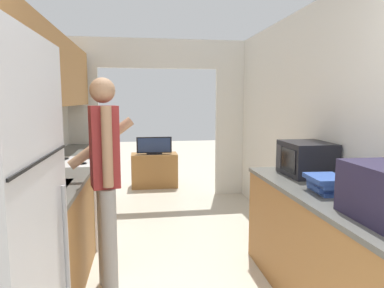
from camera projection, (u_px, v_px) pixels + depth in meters
The scene contains 11 objects.
wall_left at pixel (14, 105), 2.82m from camera, with size 0.38×6.91×2.50m.
wall_right at pixel (350, 138), 2.81m from camera, with size 0.06×6.91×2.50m.
wall_far_with_doorway at pixel (159, 106), 5.40m from camera, with size 3.15×0.06×2.50m.
counter_left at pixel (65, 209), 3.52m from camera, with size 0.62×3.42×0.90m.
counter_right at pixel (333, 254), 2.49m from camera, with size 0.62×2.06×0.90m.
range_oven at pixel (72, 200), 3.80m from camera, with size 0.66×0.72×1.04m.
person at pixel (105, 178), 2.75m from camera, with size 0.55×0.44×1.74m.
microwave at pixel (306, 159), 3.05m from camera, with size 0.39×0.46×0.30m.
book_stack at pixel (327, 184), 2.47m from camera, with size 0.28×0.33×0.13m.
tv_cabinet at pixel (154, 170), 6.18m from camera, with size 0.82×0.42×0.60m.
television at pixel (154, 146), 6.08m from camera, with size 0.62×0.16×0.31m.
Camera 1 is at (-0.29, -0.90, 1.57)m, focal length 32.00 mm.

